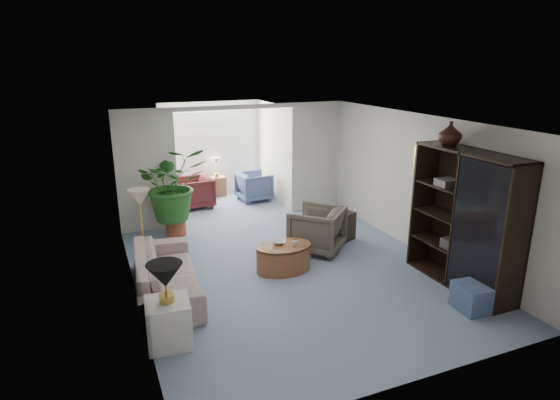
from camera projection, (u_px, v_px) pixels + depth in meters
name	position (u px, v px, depth m)	size (l,w,h in m)	color
floor	(294.00, 273.00, 7.76)	(6.00, 6.00, 0.00)	#8496AE
sunroom_floor	(225.00, 205.00, 11.38)	(2.60, 2.60, 0.00)	#8496AE
back_pier_left	(147.00, 172.00, 9.34)	(1.20, 0.12, 2.50)	white
back_pier_right	(316.00, 157.00, 10.75)	(1.20, 0.12, 2.50)	white
back_header	(236.00, 107.00, 9.70)	(2.60, 0.12, 0.10)	white
window_pane	(211.00, 141.00, 11.93)	(2.20, 0.02, 1.50)	white
window_blinds	(211.00, 141.00, 11.90)	(2.20, 0.02, 1.50)	white
framed_picture	(426.00, 162.00, 8.09)	(0.04, 0.50, 0.40)	beige
sofa	(166.00, 273.00, 7.01)	(2.24, 0.88, 0.65)	#BDB3A0
end_table	(169.00, 323.00, 5.75)	(0.53, 0.53, 0.58)	silver
table_lamp	(165.00, 275.00, 5.57)	(0.44, 0.44, 0.30)	black
floor_lamp	(139.00, 198.00, 7.59)	(0.36, 0.36, 0.28)	beige
coffee_table	(284.00, 258.00, 7.79)	(0.95, 0.95, 0.45)	brown
coffee_bowl	(279.00, 242.00, 7.79)	(0.23, 0.23, 0.06)	silver
coffee_cup	(295.00, 243.00, 7.68)	(0.10, 0.10, 0.09)	beige
wingback_chair	(317.00, 229.00, 8.55)	(0.88, 0.91, 0.83)	#575045
side_table_dark	(342.00, 226.00, 9.12)	(0.46, 0.37, 0.55)	black
entertainment_cabinet	(465.00, 220.00, 7.08)	(0.51, 1.92, 2.13)	black
cabinet_urn	(450.00, 133.00, 7.16)	(0.35, 0.35, 0.37)	black
ottoman	(474.00, 297.00, 6.58)	(0.48, 0.48, 0.38)	slate
plant_pot	(176.00, 227.00, 9.42)	(0.40, 0.40, 0.32)	#A0492E
house_plant	(173.00, 184.00, 9.16)	(1.34, 1.16, 1.48)	#276221
sunroom_chair_blue	(254.00, 186.00, 11.67)	(0.76, 0.78, 0.71)	slate
sunroom_chair_maroon	(195.00, 192.00, 11.11)	(0.78, 0.80, 0.73)	maroon
sunroom_table	(217.00, 186.00, 12.09)	(0.41, 0.32, 0.50)	brown
shelf_clutter	(469.00, 222.00, 6.93)	(0.30, 1.20, 1.06)	#363330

